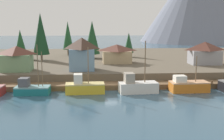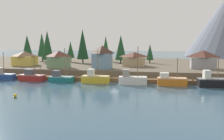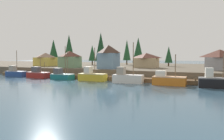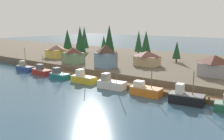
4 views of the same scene
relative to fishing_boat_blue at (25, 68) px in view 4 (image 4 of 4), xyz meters
The scene contains 23 objects.
ground_plane 38.94m from the fishing_boat_blue, 33.31° to the left, with size 400.00×400.00×1.00m, color #335166.
dock 32.69m from the fishing_boat_blue, ahead, with size 80.00×4.00×1.60m.
shoreline_bank 46.59m from the fishing_boat_blue, 45.74° to the left, with size 400.00×56.00×2.50m, color brown.
fishing_boat_blue is the anchor object (origin of this frame).
fishing_boat_red 9.34m from the fishing_boat_blue, ahead, with size 7.30×3.25×6.17m.
fishing_boat_teal 17.91m from the fishing_boat_blue, ahead, with size 6.24×3.28×9.03m.
fishing_boat_yellow 27.48m from the fishing_boat_blue, ahead, with size 7.20×3.10×8.49m.
fishing_boat_white 37.29m from the fishing_boat_blue, ahead, with size 7.34×3.60×9.61m.
fishing_boat_orange 47.03m from the fishing_boat_blue, ahead, with size 7.23×3.42×6.77m.
fishing_boat_black 56.57m from the fishing_boat_blue, ahead, with size 7.24×3.92×6.95m.
house_tan 41.49m from the fishing_boat_blue, 30.91° to the left, with size 7.54×5.92×4.79m.
house_green 17.12m from the fishing_boat_blue, 39.50° to the left, with size 6.50×5.02×5.42m.
house_yellow 16.81m from the fishing_boat_blue, 97.89° to the left, with size 7.21×6.40×4.95m.
house_grey 59.84m from the fishing_boat_blue, 16.87° to the left, with size 7.61×5.08×5.63m.
house_blue 29.32m from the fishing_boat_blue, 21.73° to the left, with size 5.66×5.30×7.15m.
conifer_near_left 29.02m from the fishing_boat_blue, 105.17° to the left, with size 4.31×4.31×10.78m.
conifer_near_right 45.32m from the fishing_boat_blue, 61.09° to the left, with size 3.24×3.24×10.63m.
conifer_mid_left 34.43m from the fishing_boat_blue, 75.58° to the left, with size 3.14×3.14×8.27m.
conifer_mid_right 37.28m from the fishing_boat_blue, 98.76° to the left, with size 4.00×4.00×11.90m.
conifer_back_left 43.62m from the fishing_boat_blue, 47.29° to the left, with size 4.42×4.42×10.77m.
conifer_back_right 26.67m from the fishing_boat_blue, 85.45° to the left, with size 4.53×4.53×12.35m.
conifer_centre 32.77m from the fishing_boat_blue, 61.28° to the left, with size 4.42×4.42×12.92m.
conifer_far_left 52.83m from the fishing_boat_blue, 40.15° to the left, with size 2.92×2.92×7.33m.
Camera 4 is at (40.99, -50.26, 16.57)m, focal length 39.80 mm.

